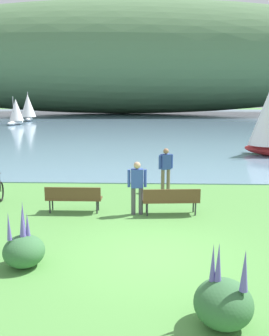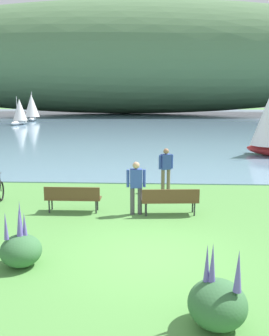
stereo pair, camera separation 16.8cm
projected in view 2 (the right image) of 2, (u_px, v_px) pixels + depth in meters
ground_plane at (149, 255)px, 8.78m from camera, size 200.00×200.00×0.00m
bay_water at (152, 120)px, 54.90m from camera, size 180.00×80.00×0.04m
distant_hillside at (125, 59)px, 71.70m from camera, size 115.16×28.00×21.21m
park_bench_near_camera at (73, 197)px, 11.88m from camera, size 1.80×0.48×0.88m
park_bench_further_along at (170, 199)px, 11.60m from camera, size 1.83×0.61×0.88m
person_at_shoreline at (166, 167)px, 14.44m from camera, size 0.57×0.35×1.71m
person_on_the_grass at (136, 185)px, 11.60m from camera, size 0.61×0.25×1.71m
echium_bush_closest_to_camera at (218, 303)px, 6.00m from camera, size 0.98×0.98×1.45m
echium_bush_beside_closest at (21, 249)px, 8.16m from camera, size 0.92×0.92×1.50m
sailboat_nearest_to_shore at (20, 111)px, 46.04m from camera, size 2.21×3.09×3.50m
sailboat_toward_hillside at (32, 107)px, 52.32m from camera, size 2.51×3.65×4.13m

